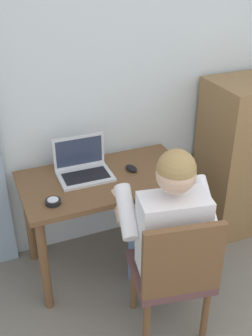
{
  "coord_description": "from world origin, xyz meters",
  "views": [
    {
      "loc": [
        -1.1,
        -0.31,
        2.07
      ],
      "look_at": [
        -0.26,
        1.73,
        0.81
      ],
      "focal_mm": 43.96,
      "sensor_mm": 36.0,
      "label": 1
    }
  ],
  "objects": [
    {
      "name": "desk",
      "position": [
        -0.36,
        1.83,
        0.6
      ],
      "size": [
        1.09,
        0.6,
        0.71
      ],
      "color": "brown",
      "rests_on": "ground_plane"
    },
    {
      "name": "wall_back",
      "position": [
        0.0,
        2.2,
        1.25
      ],
      "size": [
        4.8,
        0.05,
        2.5
      ],
      "primitive_type": "cube",
      "color": "silver",
      "rests_on": "ground_plane"
    },
    {
      "name": "person_seated",
      "position": [
        -0.2,
        1.3,
        0.67
      ],
      "size": [
        0.6,
        0.63,
        1.19
      ],
      "color": "#6B84AD",
      "rests_on": "ground_plane"
    },
    {
      "name": "chair",
      "position": [
        -0.23,
        1.12,
        0.48
      ],
      "size": [
        0.49,
        0.47,
        0.87
      ],
      "color": "brown",
      "rests_on": "ground_plane"
    },
    {
      "name": "computer_mouse",
      "position": [
        -0.18,
        1.85,
        0.73
      ],
      "size": [
        0.08,
        0.11,
        0.03
      ],
      "primitive_type": "ellipsoid",
      "rotation": [
        0.0,
        0.0,
        0.22
      ],
      "color": "black",
      "rests_on": "desk"
    },
    {
      "name": "desk_clock",
      "position": [
        -0.74,
        1.67,
        0.73
      ],
      "size": [
        0.09,
        0.09,
        0.03
      ],
      "color": "black",
      "rests_on": "desk"
    },
    {
      "name": "laptop",
      "position": [
        -0.48,
        1.92,
        0.77
      ],
      "size": [
        0.34,
        0.25,
        0.24
      ],
      "color": "silver",
      "rests_on": "desk"
    },
    {
      "name": "coffee_mug",
      "position": [
        0.06,
        1.64,
        0.76
      ],
      "size": [
        0.12,
        0.08,
        0.09
      ],
      "color": "silver",
      "rests_on": "desk"
    },
    {
      "name": "dresser",
      "position": [
        0.79,
        1.9,
        0.6
      ],
      "size": [
        0.63,
        0.51,
        1.19
      ],
      "color": "olive",
      "rests_on": "ground_plane"
    }
  ]
}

